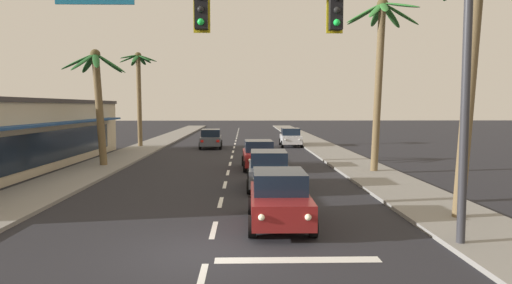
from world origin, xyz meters
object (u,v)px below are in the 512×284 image
Objects in this scene: sedan_fifth_in_queue at (259,154)px; palm_right_nearest at (474,36)px; palm_right_second at (380,54)px; sedan_third_in_queue at (269,169)px; sedan_lead_at_stop_bar at (279,198)px; sedan_oncoming_far at (211,139)px; palm_left_third at (139,83)px; palm_left_second at (98,90)px; sedan_parked_nearest_kerb at (291,137)px; traffic_signal_mast at (345,43)px.

sedan_fifth_in_queue is 0.52× the size of palm_right_nearest.
sedan_third_in_queue is at bearing -144.00° from palm_right_second.
sedan_third_in_queue is at bearing 89.93° from sedan_lead_at_stop_bar.
palm_right_second reaches higher than sedan_oncoming_far.
palm_left_third reaches higher than sedan_fifth_in_queue.
palm_left_third reaches higher than palm_left_second.
sedan_fifth_in_queue is 15.96m from sedan_parked_nearest_kerb.
sedan_parked_nearest_kerb is (1.75, 31.27, -4.44)m from traffic_signal_mast.
traffic_signal_mast reaches higher than sedan_lead_at_stop_bar.
sedan_oncoming_far is at bearing -7.80° from palm_left_third.
traffic_signal_mast is 1.20× the size of palm_right_nearest.
palm_right_nearest reaches higher than sedan_oncoming_far.
palm_left_third is at bearing 110.65° from sedan_lead_at_stop_bar.
sedan_parked_nearest_kerb is 0.52× the size of palm_right_nearest.
palm_right_nearest reaches higher than sedan_parked_nearest_kerb.
sedan_lead_at_stop_bar and sedan_parked_nearest_kerb have the same top height.
traffic_signal_mast reaches higher than sedan_fifth_in_queue.
palm_left_third reaches higher than sedan_oncoming_far.
palm_right_second is (16.21, -2.97, 1.89)m from palm_left_second.
palm_left_second is at bearing -114.58° from sedan_oncoming_far.
palm_left_second is 0.75× the size of palm_right_second.
traffic_signal_mast is 1.10× the size of palm_right_second.
palm_left_third reaches higher than sedan_lead_at_stop_bar.
sedan_oncoming_far is at bearing 100.54° from traffic_signal_mast.
sedan_fifth_in_queue is at bearing -5.68° from palm_left_second.
sedan_lead_at_stop_bar is 0.99× the size of sedan_oncoming_far.
palm_right_nearest is at bearing -84.13° from sedan_parked_nearest_kerb.
palm_right_nearest reaches higher than sedan_lead_at_stop_bar.
sedan_lead_at_stop_bar and sedan_fifth_in_queue have the same top height.
sedan_fifth_in_queue is 1.00× the size of sedan_oncoming_far.
sedan_parked_nearest_kerb is at bearing 81.83° from sedan_third_in_queue.
palm_left_third is at bearing 121.09° from palm_right_nearest.
sedan_lead_at_stop_bar is 6.57m from sedan_third_in_queue.
sedan_fifth_in_queue is 14.30m from sedan_oncoming_far.
sedan_third_in_queue is 22.39m from sedan_parked_nearest_kerb.
sedan_third_in_queue is at bearing 134.21° from palm_right_nearest.
palm_right_second is (16.78, -16.67, 0.80)m from palm_left_third.
traffic_signal_mast is 32.62m from palm_left_third.
palm_right_second is at bearing -44.82° from palm_left_third.
sedan_parked_nearest_kerb is (3.19, 28.74, 0.00)m from sedan_lead_at_stop_bar.
sedan_parked_nearest_kerb is at bearing 13.99° from sedan_oncoming_far.
sedan_third_in_queue is 13.03m from palm_left_second.
sedan_lead_at_stop_bar is 0.52× the size of palm_right_nearest.
palm_left_third is (-10.48, 27.82, 4.90)m from sedan_lead_at_stop_bar.
palm_right_second is at bearing -17.05° from sedan_fifth_in_queue.
sedan_parked_nearest_kerb is 20.00m from palm_left_second.
palm_left_third is (-6.44, 0.88, 4.90)m from sedan_oncoming_far.
sedan_lead_at_stop_bar is at bearing -81.46° from sedan_oncoming_far.
sedan_lead_at_stop_bar is at bearing -88.95° from sedan_fifth_in_queue.
sedan_fifth_in_queue is (-1.68, 15.68, -4.44)m from traffic_signal_mast.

